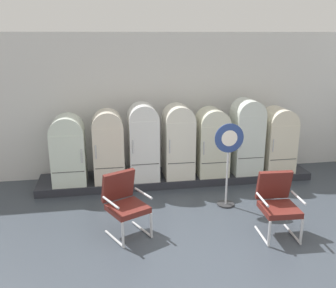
{
  "coord_description": "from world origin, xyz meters",
  "views": [
    {
      "loc": [
        -1.47,
        -4.5,
        3.09
      ],
      "look_at": [
        -0.24,
        2.75,
        0.93
      ],
      "focal_mm": 40.07,
      "sensor_mm": 36.0,
      "label": 1
    }
  ],
  "objects_px": {
    "refrigerator_4": "(212,140)",
    "armchair_left": "(124,201)",
    "refrigerator_3": "(178,139)",
    "refrigerator_6": "(278,138)",
    "armchair_right": "(277,201)",
    "refrigerator_2": "(143,139)",
    "sign_stand": "(228,163)",
    "refrigerator_0": "(68,148)",
    "refrigerator_5": "(247,134)",
    "refrigerator_1": "(108,144)"
  },
  "relations": [
    {
      "from": "refrigerator_4",
      "to": "armchair_left",
      "type": "xyz_separation_m",
      "value": [
        -1.98,
        -1.94,
        -0.36
      ]
    },
    {
      "from": "refrigerator_3",
      "to": "refrigerator_6",
      "type": "relative_size",
      "value": 1.1
    },
    {
      "from": "armchair_right",
      "to": "refrigerator_2",
      "type": "bearing_deg",
      "value": 128.18
    },
    {
      "from": "refrigerator_2",
      "to": "sign_stand",
      "type": "height_order",
      "value": "refrigerator_2"
    },
    {
      "from": "refrigerator_0",
      "to": "armchair_left",
      "type": "xyz_separation_m",
      "value": [
        1.0,
        -1.96,
        -0.33
      ]
    },
    {
      "from": "refrigerator_4",
      "to": "armchair_right",
      "type": "height_order",
      "value": "refrigerator_4"
    },
    {
      "from": "refrigerator_2",
      "to": "armchair_right",
      "type": "height_order",
      "value": "refrigerator_2"
    },
    {
      "from": "refrigerator_3",
      "to": "armchair_right",
      "type": "distance_m",
      "value": 2.66
    },
    {
      "from": "refrigerator_0",
      "to": "refrigerator_6",
      "type": "height_order",
      "value": "refrigerator_6"
    },
    {
      "from": "refrigerator_2",
      "to": "refrigerator_6",
      "type": "height_order",
      "value": "refrigerator_2"
    },
    {
      "from": "refrigerator_5",
      "to": "armchair_right",
      "type": "relative_size",
      "value": 1.6
    },
    {
      "from": "refrigerator_1",
      "to": "armchair_right",
      "type": "bearing_deg",
      "value": -42.2
    },
    {
      "from": "refrigerator_4",
      "to": "refrigerator_5",
      "type": "xyz_separation_m",
      "value": [
        0.77,
        0.0,
        0.1
      ]
    },
    {
      "from": "refrigerator_0",
      "to": "refrigerator_3",
      "type": "xyz_separation_m",
      "value": [
        2.25,
        -0.0,
        0.08
      ]
    },
    {
      "from": "armchair_right",
      "to": "armchair_left",
      "type": "bearing_deg",
      "value": 170.04
    },
    {
      "from": "refrigerator_3",
      "to": "armchair_left",
      "type": "distance_m",
      "value": 2.36
    },
    {
      "from": "refrigerator_4",
      "to": "sign_stand",
      "type": "relative_size",
      "value": 0.92
    },
    {
      "from": "armchair_left",
      "to": "sign_stand",
      "type": "distance_m",
      "value": 2.06
    },
    {
      "from": "refrigerator_0",
      "to": "refrigerator_6",
      "type": "relative_size",
      "value": 1.0
    },
    {
      "from": "refrigerator_1",
      "to": "sign_stand",
      "type": "bearing_deg",
      "value": -30.04
    },
    {
      "from": "refrigerator_6",
      "to": "armchair_right",
      "type": "bearing_deg",
      "value": -114.98
    },
    {
      "from": "refrigerator_1",
      "to": "armchair_left",
      "type": "relative_size",
      "value": 1.47
    },
    {
      "from": "refrigerator_5",
      "to": "sign_stand",
      "type": "height_order",
      "value": "refrigerator_5"
    },
    {
      "from": "sign_stand",
      "to": "refrigerator_4",
      "type": "bearing_deg",
      "value": 87.32
    },
    {
      "from": "refrigerator_5",
      "to": "refrigerator_6",
      "type": "height_order",
      "value": "refrigerator_5"
    },
    {
      "from": "refrigerator_4",
      "to": "sign_stand",
      "type": "distance_m",
      "value": 1.25
    },
    {
      "from": "refrigerator_0",
      "to": "refrigerator_5",
      "type": "distance_m",
      "value": 3.75
    },
    {
      "from": "refrigerator_1",
      "to": "sign_stand",
      "type": "xyz_separation_m",
      "value": [
        2.13,
        -1.23,
        -0.1
      ]
    },
    {
      "from": "refrigerator_4",
      "to": "refrigerator_2",
      "type": "bearing_deg",
      "value": 179.7
    },
    {
      "from": "refrigerator_0",
      "to": "armchair_left",
      "type": "height_order",
      "value": "refrigerator_0"
    },
    {
      "from": "armchair_right",
      "to": "sign_stand",
      "type": "relative_size",
      "value": 0.64
    },
    {
      "from": "refrigerator_3",
      "to": "armchair_right",
      "type": "xyz_separation_m",
      "value": [
        1.13,
        -2.37,
        -0.42
      ]
    },
    {
      "from": "refrigerator_6",
      "to": "armchair_right",
      "type": "height_order",
      "value": "refrigerator_6"
    },
    {
      "from": "armchair_left",
      "to": "refrigerator_5",
      "type": "bearing_deg",
      "value": 35.24
    },
    {
      "from": "refrigerator_4",
      "to": "refrigerator_5",
      "type": "bearing_deg",
      "value": 0.07
    },
    {
      "from": "refrigerator_5",
      "to": "refrigerator_6",
      "type": "distance_m",
      "value": 0.75
    },
    {
      "from": "refrigerator_2",
      "to": "sign_stand",
      "type": "relative_size",
      "value": 1.01
    },
    {
      "from": "armchair_right",
      "to": "sign_stand",
      "type": "height_order",
      "value": "sign_stand"
    },
    {
      "from": "refrigerator_6",
      "to": "armchair_left",
      "type": "distance_m",
      "value": 4.02
    },
    {
      "from": "refrigerator_1",
      "to": "refrigerator_0",
      "type": "bearing_deg",
      "value": 177.68
    },
    {
      "from": "refrigerator_0",
      "to": "armchair_left",
      "type": "bearing_deg",
      "value": -62.98
    },
    {
      "from": "refrigerator_0",
      "to": "refrigerator_2",
      "type": "bearing_deg",
      "value": -0.19
    },
    {
      "from": "refrigerator_2",
      "to": "sign_stand",
      "type": "bearing_deg",
      "value": -41.78
    },
    {
      "from": "armchair_right",
      "to": "refrigerator_3",
      "type": "bearing_deg",
      "value": 115.39
    },
    {
      "from": "refrigerator_2",
      "to": "refrigerator_5",
      "type": "distance_m",
      "value": 2.24
    },
    {
      "from": "refrigerator_3",
      "to": "armchair_left",
      "type": "bearing_deg",
      "value": -122.68
    },
    {
      "from": "refrigerator_5",
      "to": "refrigerator_1",
      "type": "bearing_deg",
      "value": -179.61
    },
    {
      "from": "refrigerator_1",
      "to": "sign_stand",
      "type": "distance_m",
      "value": 2.46
    },
    {
      "from": "refrigerator_3",
      "to": "refrigerator_5",
      "type": "height_order",
      "value": "refrigerator_5"
    },
    {
      "from": "armchair_left",
      "to": "armchair_right",
      "type": "relative_size",
      "value": 1.0
    }
  ]
}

